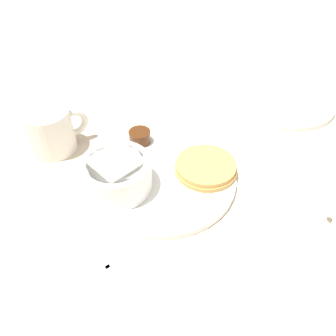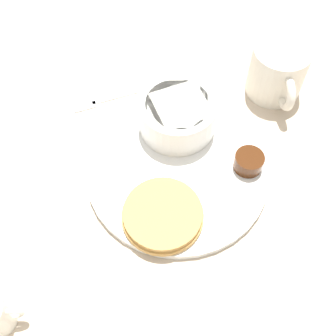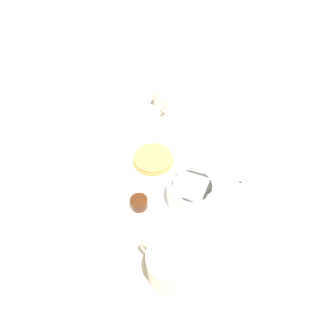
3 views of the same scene
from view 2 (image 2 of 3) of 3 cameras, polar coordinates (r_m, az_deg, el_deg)
name	(u,v)px [view 2 (image 2 of 3)]	position (r m, az deg, el deg)	size (l,w,h in m)	color
ground_plane	(177,173)	(0.65, 1.29, -0.68)	(4.00, 4.00, 0.00)	#C6B299
plate	(178,171)	(0.64, 1.30, -0.41)	(0.28, 0.28, 0.01)	white
pancake_stack	(163,215)	(0.59, -0.73, -6.36)	(0.12, 0.12, 0.02)	tan
bowl	(175,114)	(0.66, 0.95, 7.29)	(0.12, 0.12, 0.06)	white
syrup_cup	(249,162)	(0.64, 10.87, 0.84)	(0.04, 0.04, 0.03)	#47230F
butter_ramekin	(184,107)	(0.69, 2.23, 8.23)	(0.04, 0.04, 0.04)	white
coffee_mug	(278,72)	(0.74, 14.64, 12.52)	(0.13, 0.09, 0.09)	silver
fork	(104,100)	(0.74, -8.68, 9.12)	(0.06, 0.14, 0.00)	silver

